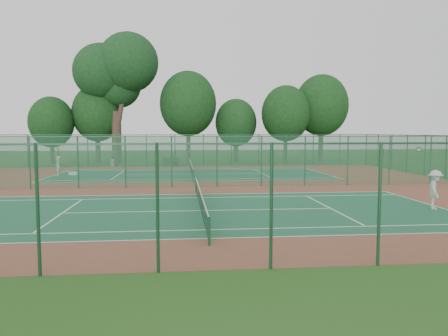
{
  "coord_description": "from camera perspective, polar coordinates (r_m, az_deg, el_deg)",
  "views": [
    {
      "loc": [
        -0.91,
        -29.59,
        3.78
      ],
      "look_at": [
        1.67,
        -3.59,
        1.6
      ],
      "focal_mm": 35.0,
      "sensor_mm": 36.0,
      "label": 1
    }
  ],
  "objects": [
    {
      "name": "ground",
      "position": [
        29.85,
        -3.87,
        -2.52
      ],
      "size": [
        120.0,
        120.0,
        0.0
      ],
      "primitive_type": "plane",
      "color": "#224C17",
      "rests_on": "ground"
    },
    {
      "name": "red_pad",
      "position": [
        29.85,
        -3.87,
        -2.51
      ],
      "size": [
        40.0,
        36.0,
        0.01
      ],
      "primitive_type": "cube",
      "color": "brown",
      "rests_on": "ground"
    },
    {
      "name": "court_near",
      "position": [
        20.95,
        -3.09,
        -5.59
      ],
      "size": [
        23.77,
        10.97,
        0.01
      ],
      "primitive_type": "cube",
      "color": "#1B5739",
      "rests_on": "red_pad"
    },
    {
      "name": "court_far",
      "position": [
        38.79,
        -4.28,
        -0.81
      ],
      "size": [
        23.77,
        10.97,
        0.01
      ],
      "primitive_type": "cube",
      "color": "#1B563A",
      "rests_on": "red_pad"
    },
    {
      "name": "fence_north",
      "position": [
        47.64,
        -4.56,
        2.33
      ],
      "size": [
        40.0,
        0.09,
        3.5
      ],
      "color": "#1B5134",
      "rests_on": "ground"
    },
    {
      "name": "fence_south",
      "position": [
        11.8,
        -1.17,
        -5.09
      ],
      "size": [
        40.0,
        0.09,
        3.5
      ],
      "color": "#1B5131",
      "rests_on": "ground"
    },
    {
      "name": "fence_divider",
      "position": [
        29.67,
        -3.88,
        0.86
      ],
      "size": [
        40.0,
        0.09,
        3.5
      ],
      "color": "#174629",
      "rests_on": "ground"
    },
    {
      "name": "tennis_net_near",
      "position": [
        20.86,
        -3.1,
        -4.16
      ],
      "size": [
        0.1,
        12.9,
        0.97
      ],
      "color": "#12311D",
      "rests_on": "ground"
    },
    {
      "name": "tennis_net_far",
      "position": [
        38.74,
        -4.29,
        -0.03
      ],
      "size": [
        0.1,
        12.9,
        0.97
      ],
      "color": "#153B21",
      "rests_on": "ground"
    },
    {
      "name": "player_near",
      "position": [
        23.58,
        25.85,
        -2.55
      ],
      "size": [
        1.16,
        1.42,
        1.91
      ],
      "primitive_type": "imported",
      "rotation": [
        0.0,
        0.0,
        1.14
      ],
      "color": "silver",
      "rests_on": "court_near"
    },
    {
      "name": "player_far",
      "position": [
        39.82,
        -20.86,
        0.25
      ],
      "size": [
        0.42,
        0.62,
        1.67
      ],
      "primitive_type": "imported",
      "rotation": [
        0.0,
        0.0,
        -1.54
      ],
      "color": "silver",
      "rests_on": "court_far"
    },
    {
      "name": "trash_bin",
      "position": [
        47.86,
        -14.34,
        0.64
      ],
      "size": [
        0.62,
        0.62,
        0.88
      ],
      "primitive_type": "cylinder",
      "rotation": [
        0.0,
        0.0,
        -0.32
      ],
      "color": "slate",
      "rests_on": "red_pad"
    },
    {
      "name": "bench",
      "position": [
        47.06,
        -6.89,
        0.79
      ],
      "size": [
        1.73,
        0.82,
        1.03
      ],
      "rotation": [
        0.0,
        0.0,
        0.21
      ],
      "color": "#12361D",
      "rests_on": "red_pad"
    },
    {
      "name": "kit_bag",
      "position": [
        40.07,
        -19.12,
        -0.69
      ],
      "size": [
        0.8,
        0.55,
        0.28
      ],
      "primitive_type": "cube",
      "rotation": [
        0.0,
        0.0,
        -0.39
      ],
      "color": "white",
      "rests_on": "red_pad"
    },
    {
      "name": "stray_ball_a",
      "position": [
        29.83,
        8.37,
        -2.47
      ],
      "size": [
        0.07,
        0.07,
        0.07
      ],
      "primitive_type": "sphere",
      "color": "yellow",
      "rests_on": "red_pad"
    },
    {
      "name": "stray_ball_b",
      "position": [
        29.66,
        4.56,
        -2.48
      ],
      "size": [
        0.07,
        0.07,
        0.07
      ],
      "primitive_type": "sphere",
      "color": "#C8E134",
      "rests_on": "red_pad"
    },
    {
      "name": "stray_ball_c",
      "position": [
        29.42,
        1.73,
        -2.53
      ],
      "size": [
        0.07,
        0.07,
        0.07
      ],
      "primitive_type": "sphere",
      "color": "#CDED37",
      "rests_on": "red_pad"
    },
    {
      "name": "big_tree",
      "position": [
        54.21,
        -13.87,
        12.18
      ],
      "size": [
        10.02,
        7.33,
        15.39
      ],
      "color": "#3A291F",
      "rests_on": "ground"
    },
    {
      "name": "evergreen_row",
      "position": [
        53.99,
        -4.14,
        0.75
      ],
      "size": [
        39.0,
        5.0,
        12.0
      ],
      "primitive_type": null,
      "color": "black",
      "rests_on": "ground"
    }
  ]
}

